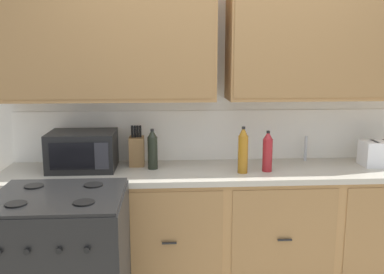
# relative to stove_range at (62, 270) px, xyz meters

# --- Properties ---
(wall_unit) EXTENTS (4.40, 0.40, 2.39)m
(wall_unit) POSITION_rel_stove_range_xyz_m (1.05, 0.83, 1.17)
(wall_unit) COLOR silver
(wall_unit) RESTS_ON ground_plane
(counter_run) EXTENTS (3.23, 0.64, 0.90)m
(counter_run) POSITION_rel_stove_range_xyz_m (1.05, 0.63, -0.01)
(counter_run) COLOR black
(counter_run) RESTS_ON ground_plane
(stove_range) EXTENTS (0.76, 0.68, 0.95)m
(stove_range) POSITION_rel_stove_range_xyz_m (0.00, 0.00, 0.00)
(stove_range) COLOR black
(stove_range) RESTS_ON ground_plane
(microwave) EXTENTS (0.48, 0.37, 0.28)m
(microwave) POSITION_rel_stove_range_xyz_m (0.02, 0.69, 0.57)
(microwave) COLOR black
(microwave) RESTS_ON counter_run
(toaster) EXTENTS (0.28, 0.18, 0.19)m
(toaster) POSITION_rel_stove_range_xyz_m (2.26, 0.66, 0.53)
(toaster) COLOR white
(toaster) RESTS_ON counter_run
(knife_block) EXTENTS (0.11, 0.14, 0.31)m
(knife_block) POSITION_rel_stove_range_xyz_m (0.41, 0.78, 0.55)
(knife_block) COLOR olive
(knife_block) RESTS_ON counter_run
(sink_faucet) EXTENTS (0.02, 0.02, 0.20)m
(sink_faucet) POSITION_rel_stove_range_xyz_m (1.74, 0.84, 0.53)
(sink_faucet) COLOR #B2B5BA
(sink_faucet) RESTS_ON counter_run
(bottle_red) EXTENTS (0.07, 0.07, 0.30)m
(bottle_red) POSITION_rel_stove_range_xyz_m (1.36, 0.55, 0.58)
(bottle_red) COLOR maroon
(bottle_red) RESTS_ON counter_run
(bottle_amber) EXTENTS (0.07, 0.07, 0.34)m
(bottle_amber) POSITION_rel_stove_range_xyz_m (1.18, 0.52, 0.60)
(bottle_amber) COLOR #9E6619
(bottle_amber) RESTS_ON counter_run
(bottle_dark) EXTENTS (0.07, 0.07, 0.30)m
(bottle_dark) POSITION_rel_stove_range_xyz_m (0.53, 0.67, 0.58)
(bottle_dark) COLOR black
(bottle_dark) RESTS_ON counter_run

